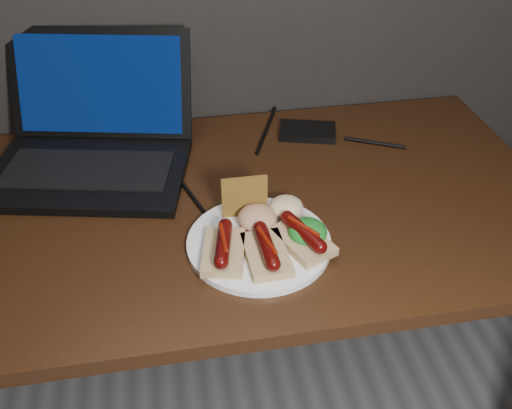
% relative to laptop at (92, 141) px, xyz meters
% --- Properties ---
extents(desk, '(1.40, 0.70, 0.75)m').
position_rel_laptop_xyz_m(desk, '(0.22, -0.19, -0.14)').
color(desk, '#351C0D').
rests_on(desk, ground).
extents(laptop, '(0.47, 0.43, 0.25)m').
position_rel_laptop_xyz_m(laptop, '(0.00, 0.00, 0.00)').
color(laptop, black).
rests_on(laptop, desk).
extents(hard_drive, '(0.15, 0.11, 0.02)m').
position_rel_laptop_xyz_m(hard_drive, '(0.48, 0.03, -0.04)').
color(hard_drive, black).
rests_on(hard_drive, desk).
extents(desk_cables, '(0.91, 0.39, 0.01)m').
position_rel_laptop_xyz_m(desk_cables, '(0.24, -0.04, -0.05)').
color(desk_cables, black).
rests_on(desk_cables, desk).
extents(plate, '(0.31, 0.31, 0.01)m').
position_rel_laptop_xyz_m(plate, '(0.30, -0.34, -0.05)').
color(plate, white).
rests_on(plate, desk).
extents(bread_sausage_left, '(0.09, 0.13, 0.04)m').
position_rel_laptop_xyz_m(bread_sausage_left, '(0.23, -0.36, -0.02)').
color(bread_sausage_left, '#D9B47F').
rests_on(bread_sausage_left, plate).
extents(bread_sausage_center, '(0.08, 0.12, 0.04)m').
position_rel_laptop_xyz_m(bread_sausage_center, '(0.30, -0.38, -0.02)').
color(bread_sausage_center, '#D9B47F').
rests_on(bread_sausage_center, plate).
extents(bread_sausage_right, '(0.11, 0.13, 0.04)m').
position_rel_laptop_xyz_m(bread_sausage_right, '(0.37, -0.36, -0.02)').
color(bread_sausage_right, '#D9B47F').
rests_on(bread_sausage_right, plate).
extents(crispbread, '(0.09, 0.01, 0.08)m').
position_rel_laptop_xyz_m(crispbread, '(0.29, -0.26, 0.00)').
color(crispbread, olive).
rests_on(crispbread, plate).
extents(salad_greens, '(0.07, 0.07, 0.04)m').
position_rel_laptop_xyz_m(salad_greens, '(0.39, -0.35, -0.02)').
color(salad_greens, '#105015').
rests_on(salad_greens, plate).
extents(salsa_mound, '(0.07, 0.07, 0.04)m').
position_rel_laptop_xyz_m(salsa_mound, '(0.30, -0.30, -0.02)').
color(salsa_mound, maroon).
rests_on(salsa_mound, plate).
extents(coleslaw_mound, '(0.06, 0.06, 0.04)m').
position_rel_laptop_xyz_m(coleslaw_mound, '(0.36, -0.27, -0.02)').
color(coleslaw_mound, white).
rests_on(coleslaw_mound, plate).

